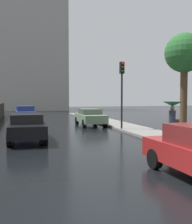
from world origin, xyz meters
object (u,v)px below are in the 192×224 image
car_blue_far_ahead (25,113)px  traffic_light (122,83)px  car_black_mid_road (27,126)px  street_tree_mid (184,55)px  car_green_far_lane (90,117)px  pedestrian_with_umbrella_near (172,109)px

car_blue_far_ahead → traffic_light: 11.14m
car_black_mid_road → street_tree_mid: bearing=176.3°
car_green_far_lane → pedestrian_with_umbrella_near: bearing=-75.8°
car_black_mid_road → car_green_far_lane: car_black_mid_road is taller
car_black_mid_road → pedestrian_with_umbrella_near: size_ratio=2.29×
car_black_mid_road → car_green_far_lane: 7.73m
car_black_mid_road → car_blue_far_ahead: car_blue_far_ahead is taller
car_green_far_lane → street_tree_mid: (3.70, -6.63, 3.81)m
traffic_light → car_blue_far_ahead: bearing=123.2°
car_green_far_lane → car_black_mid_road: bearing=-127.8°
car_green_far_lane → traffic_light: bearing=-70.8°
car_black_mid_road → pedestrian_with_umbrella_near: 7.18m
car_green_far_lane → street_tree_mid: 8.50m
pedestrian_with_umbrella_near → street_tree_mid: (1.73, 1.60, 2.92)m
traffic_light → pedestrian_with_umbrella_near: bearing=-80.6°
car_black_mid_road → pedestrian_with_umbrella_near: bearing=162.4°
car_black_mid_road → car_green_far_lane: bearing=-128.3°
street_tree_mid → car_blue_far_ahead: bearing=124.9°
car_black_mid_road → traffic_light: traffic_light is taller
car_green_far_lane → street_tree_mid: size_ratio=0.72×
car_blue_far_ahead → pedestrian_with_umbrella_near: pedestrian_with_umbrella_near is taller
pedestrian_with_umbrella_near → traffic_light: 4.96m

